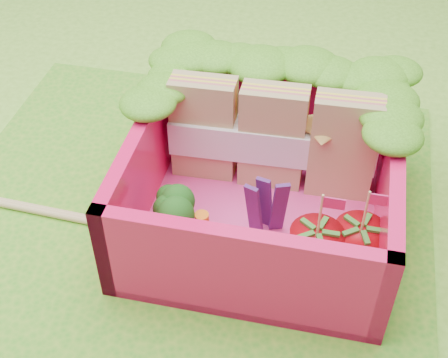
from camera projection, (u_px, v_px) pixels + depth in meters
name	position (u px, v px, depth m)	size (l,w,h in m)	color
ground	(183.00, 224.00, 3.33)	(14.00, 14.00, 0.00)	#72B833
placemat	(183.00, 222.00, 3.32)	(2.60, 2.60, 0.03)	green
bento_floor	(261.00, 216.00, 3.30)	(1.30, 1.30, 0.05)	#F43E96
bento_box	(263.00, 181.00, 3.13)	(1.30, 1.30, 0.55)	#FF155C
lettuce_ruffle	(282.00, 73.00, 3.26)	(1.43, 0.83, 0.11)	#367C16
sandwich_stack	(273.00, 138.00, 3.27)	(1.10, 0.21, 0.60)	tan
broccoli	(168.00, 212.00, 3.03)	(0.34, 0.34, 0.25)	#71A24E
carrot_sticks	(193.00, 230.00, 3.03)	(0.15, 0.08, 0.26)	orange
purple_wedges	(266.00, 207.00, 3.05)	(0.19, 0.11, 0.38)	#471B5F
strawberry_left	(315.00, 250.00, 2.92)	(0.25, 0.25, 0.49)	red
strawberry_right	(358.00, 247.00, 2.93)	(0.25, 0.25, 0.49)	red
snap_peas	(333.00, 254.00, 3.04)	(0.59, 0.52, 0.05)	green
chopsticks	(21.00, 206.00, 3.36)	(2.26, 0.15, 0.04)	tan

